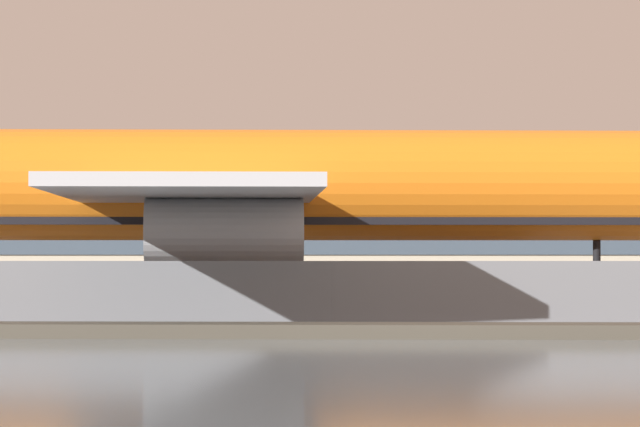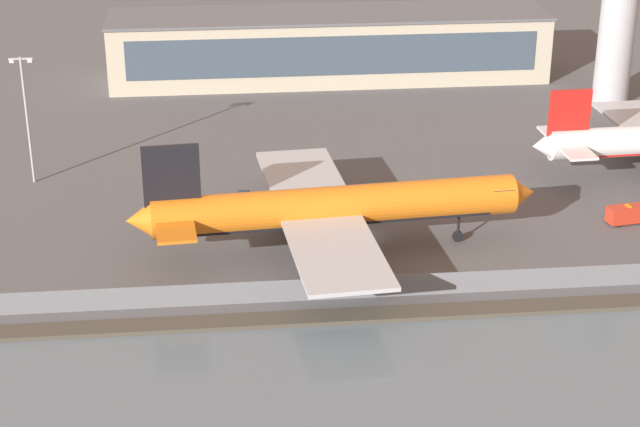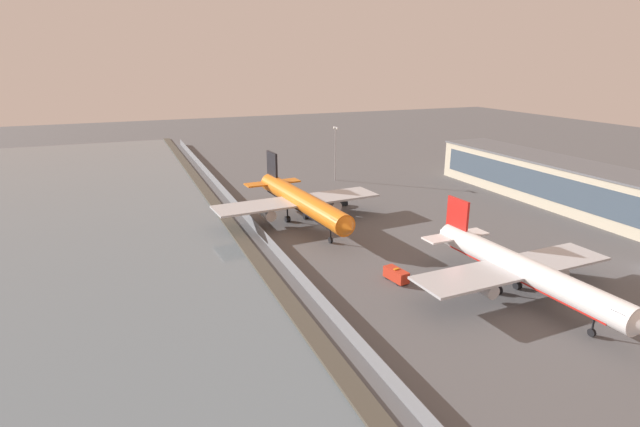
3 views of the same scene
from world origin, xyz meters
The scene contains 6 objects.
ground_plane centered at (0.00, 0.00, 0.00)m, with size 500.00×500.00×0.00m, color #565659.
shoreline_seawall centered at (0.00, -20.50, 0.25)m, with size 320.00×3.00×0.50m.
perimeter_fence centered at (0.00, -16.00, 1.33)m, with size 280.00×0.10×2.65m.
cargo_jet_orange centered at (-4.85, -3.74, 5.74)m, with size 50.07×42.91×15.04m.
baggage_tug centered at (-14.95, 12.18, 0.81)m, with size 2.10×3.42×1.80m.
terminal_building centered at (3.00, 70.21, 6.11)m, with size 79.82×16.85×12.20m.
Camera 1 is at (2.36, -85.32, 2.84)m, focal length 105.00 mm.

